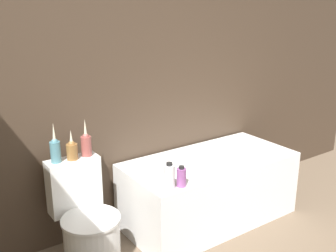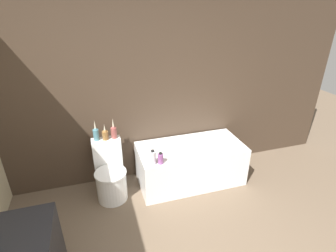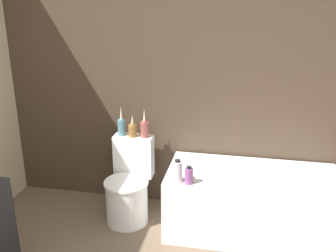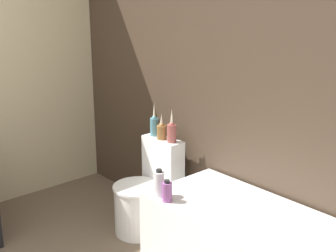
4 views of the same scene
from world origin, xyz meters
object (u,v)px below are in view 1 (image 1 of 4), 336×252
at_px(vase_gold, 55,149).
at_px(shampoo_bottle_short, 181,177).
at_px(bathtub, 209,189).
at_px(shampoo_bottle_tall, 169,177).
at_px(vase_silver, 72,150).
at_px(toilet, 87,228).
at_px(vase_bronze, 86,144).

height_order(vase_gold, shampoo_bottle_short, vase_gold).
xyz_separation_m(bathtub, shampoo_bottle_tall, (-0.60, -0.27, 0.37)).
bearing_deg(vase_silver, toilet, -90.00).
xyz_separation_m(vase_gold, vase_silver, (0.11, -0.02, -0.02)).
bearing_deg(vase_bronze, vase_silver, -174.85).
relative_size(bathtub, vase_bronze, 5.28).
bearing_deg(vase_silver, shampoo_bottle_short, -38.06).
height_order(vase_bronze, shampoo_bottle_tall, vase_bronze).
bearing_deg(shampoo_bottle_tall, vase_gold, 142.39).
bearing_deg(toilet, vase_gold, 119.28).
xyz_separation_m(bathtub, vase_silver, (-1.10, 0.19, 0.53)).
height_order(bathtub, vase_bronze, vase_bronze).
xyz_separation_m(vase_silver, shampoo_bottle_tall, (0.50, -0.46, -0.17)).
relative_size(toilet, shampoo_bottle_short, 4.90).
distance_m(shampoo_bottle_tall, shampoo_bottle_short, 0.10).
bearing_deg(vase_bronze, shampoo_bottle_tall, -49.96).
bearing_deg(shampoo_bottle_short, vase_bronze, 135.52).
bearing_deg(bathtub, shampoo_bottle_short, -151.01).
bearing_deg(shampoo_bottle_short, vase_silver, 141.94).
height_order(vase_gold, shampoo_bottle_tall, vase_gold).
bearing_deg(vase_silver, shampoo_bottle_tall, -42.24).
bearing_deg(vase_bronze, toilet, -120.07).
xyz_separation_m(toilet, shampoo_bottle_short, (0.60, -0.29, 0.33)).
distance_m(vase_bronze, shampoo_bottle_short, 0.71).
bearing_deg(toilet, vase_bronze, 59.93).
bearing_deg(vase_gold, bathtub, -9.49).
distance_m(toilet, vase_silver, 0.55).
bearing_deg(vase_silver, vase_bronze, 5.15).
bearing_deg(shampoo_bottle_tall, vase_bronze, 130.04).
relative_size(vase_silver, shampoo_bottle_tall, 1.10).
xyz_separation_m(vase_bronze, shampoo_bottle_short, (0.49, -0.48, -0.21)).
xyz_separation_m(vase_gold, vase_bronze, (0.22, -0.01, -0.00)).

